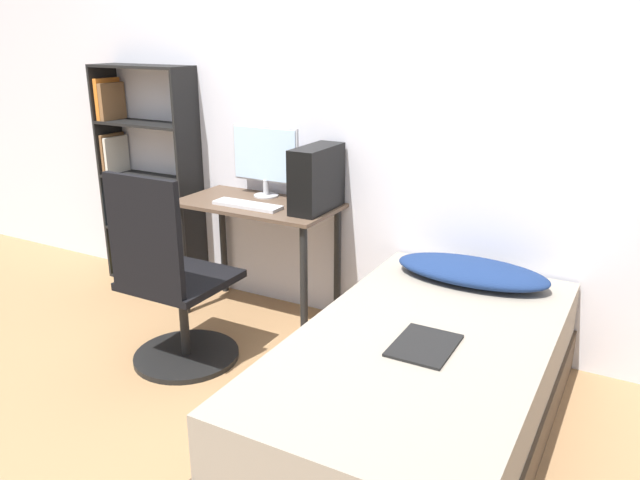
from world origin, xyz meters
TOP-DOWN VIEW (x-y plane):
  - ground_plane at (0.00, 0.00)m, footprint 14.00×14.00m
  - wall_back at (0.00, 1.41)m, footprint 8.00×0.05m
  - desk at (-0.33, 1.13)m, footprint 0.98×0.51m
  - bookshelf at (-1.43, 1.26)m, footprint 0.75×0.25m
  - office_chair at (-0.38, 0.39)m, footprint 0.58×0.58m
  - bed at (1.00, 0.42)m, footprint 1.04×1.92m
  - pillow at (1.00, 1.13)m, footprint 0.79×0.36m
  - magazine at (1.04, 0.33)m, footprint 0.24×0.32m
  - monitor at (-0.37, 1.29)m, footprint 0.47×0.16m
  - keyboard at (-0.33, 1.03)m, footprint 0.44×0.12m
  - pc_tower at (0.06, 1.17)m, footprint 0.16×0.40m

SIDE VIEW (x-z plane):
  - ground_plane at x=0.00m, z-range 0.00..0.00m
  - bed at x=1.00m, z-range 0.00..0.50m
  - office_chair at x=-0.38m, z-range -0.13..0.95m
  - magazine at x=1.04m, z-range 0.50..0.51m
  - pillow at x=1.00m, z-range 0.50..0.61m
  - desk at x=-0.33m, z-range 0.24..0.98m
  - bookshelf at x=-1.43m, z-range -0.03..1.49m
  - keyboard at x=-0.33m, z-range 0.75..0.77m
  - pc_tower at x=0.06m, z-range 0.75..1.12m
  - monitor at x=-0.37m, z-range 0.77..1.21m
  - wall_back at x=0.00m, z-range 0.00..2.50m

